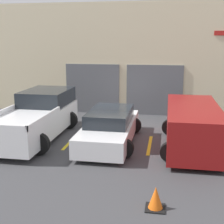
# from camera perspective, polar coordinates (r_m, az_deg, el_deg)

# --- Properties ---
(ground_plane) EXTENTS (28.00, 28.00, 0.00)m
(ground_plane) POSITION_cam_1_polar(r_m,az_deg,el_deg) (13.82, 1.05, -3.12)
(ground_plane) COLOR #3D3D3F
(shophouse_building) EXTENTS (16.97, 0.68, 5.73)m
(shophouse_building) POSITION_cam_1_polar(r_m,az_deg,el_deg) (16.57, 2.90, 9.52)
(shophouse_building) COLOR beige
(shophouse_building) RESTS_ON ground
(pickup_truck) EXTENTS (2.54, 5.38, 1.74)m
(pickup_truck) POSITION_cam_1_polar(r_m,az_deg,el_deg) (12.92, -13.56, -0.88)
(pickup_truck) COLOR white
(pickup_truck) RESTS_ON ground
(sedan_white) EXTENTS (2.16, 4.67, 1.27)m
(sedan_white) POSITION_cam_1_polar(r_m,az_deg,el_deg) (11.84, -0.40, -2.84)
(sedan_white) COLOR white
(sedan_white) RESTS_ON ground
(sedan_side) EXTENTS (2.22, 4.82, 1.55)m
(sedan_side) POSITION_cam_1_polar(r_m,az_deg,el_deg) (11.61, 14.52, -2.39)
(sedan_side) COLOR maroon
(sedan_side) RESTS_ON ground
(parking_stripe_far_left) EXTENTS (0.12, 2.20, 0.01)m
(parking_stripe_far_left) POSITION_cam_1_polar(r_m,az_deg,el_deg) (13.55, -19.81, -4.23)
(parking_stripe_far_left) COLOR gold
(parking_stripe_far_left) RESTS_ON ground
(parking_stripe_left) EXTENTS (0.12, 2.20, 0.01)m
(parking_stripe_left) POSITION_cam_1_polar(r_m,az_deg,el_deg) (12.35, -7.41, -5.20)
(parking_stripe_left) COLOR gold
(parking_stripe_left) RESTS_ON ground
(parking_stripe_centre) EXTENTS (0.12, 2.20, 0.01)m
(parking_stripe_centre) POSITION_cam_1_polar(r_m,az_deg,el_deg) (11.82, 6.89, -6.01)
(parking_stripe_centre) COLOR gold
(parking_stripe_centre) RESTS_ON ground
(traffic_cone) EXTENTS (0.47, 0.47, 0.55)m
(traffic_cone) POSITION_cam_1_polar(r_m,az_deg,el_deg) (7.56, 7.97, -15.44)
(traffic_cone) COLOR black
(traffic_cone) RESTS_ON ground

